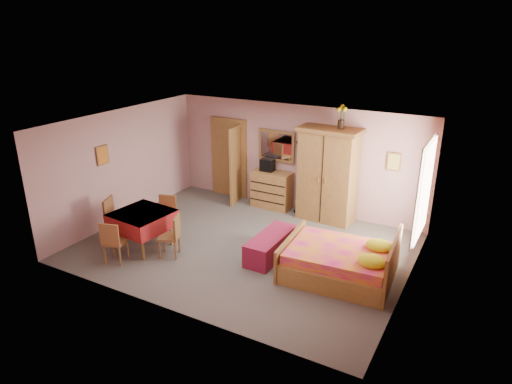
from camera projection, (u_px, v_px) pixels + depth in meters
The scene contains 23 objects.
floor at pixel (245, 247), 9.54m from camera, with size 6.50×6.50×0.00m, color #67615A.
ceiling at pixel (244, 124), 8.62m from camera, with size 6.50×6.50×0.00m, color brown.
wall_back at pixel (296, 158), 11.13m from camera, with size 6.50×0.10×2.60m, color tan.
wall_front at pixel (163, 238), 7.03m from camera, with size 6.50×0.10×2.60m, color tan.
wall_left at pixel (123, 165), 10.55m from camera, with size 0.10×5.00×2.60m, color tan.
wall_right at pixel (412, 221), 7.61m from camera, with size 0.10×5.00×2.60m, color tan.
doorway at pixel (229, 158), 12.06m from camera, with size 1.06×0.12×2.15m, color #9E6B35.
window at pixel (424, 190), 8.56m from camera, with size 0.08×1.40×1.95m, color white.
picture_left at pixel (102, 155), 9.90m from camera, with size 0.04×0.32×0.42m, color orange.
picture_back at pixel (394, 162), 9.96m from camera, with size 0.30×0.04×0.40m, color #D8BF59.
chest_of_drawers at pixel (272, 190), 11.44m from camera, with size 0.98×0.49×0.93m, color #A87139.
wall_mirror at pixel (276, 146), 11.23m from camera, with size 0.99×0.05×0.78m, color silver.
stereo at pixel (267, 165), 11.32m from camera, with size 0.33×0.24×0.31m, color black.
floor_lamp at pixel (299, 178), 10.98m from camera, with size 0.23×0.23×1.78m, color black.
wardrobe at pixel (328, 175), 10.50m from camera, with size 1.41×0.73×2.21m, color olive.
sunflower_vase at pixel (341, 117), 9.96m from camera, with size 0.21×0.21×0.53m, color yellow.
bed at pixel (339, 254), 8.30m from camera, with size 1.98×1.56×0.92m, color #E51686.
bench at pixel (271, 246), 9.10m from camera, with size 0.51×1.38×0.46m, color maroon.
dining_table at pixel (143, 230), 9.41m from camera, with size 1.07×1.07×0.79m, color maroon.
chair_south at pixel (115, 241), 8.84m from camera, with size 0.40×0.40×0.87m, color #915E31.
chair_north at pixel (166, 216), 9.97m from camera, with size 0.39×0.39×0.86m, color #AC7C3A.
chair_west at pixel (119, 220), 9.65m from camera, with size 0.44×0.44×0.97m, color #9D6535.
chair_east at pixel (169, 236), 9.04m from camera, with size 0.39×0.39×0.86m, color brown.
Camera 1 is at (4.31, -7.35, 4.44)m, focal length 32.00 mm.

